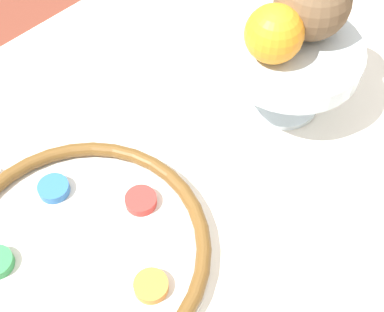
{
  "coord_description": "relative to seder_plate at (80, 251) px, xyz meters",
  "views": [
    {
      "loc": [
        -0.39,
        -0.27,
        1.39
      ],
      "look_at": [
        -0.08,
        0.04,
        0.78
      ],
      "focal_mm": 50.0,
      "sensor_mm": 36.0,
      "label": 1
    }
  ],
  "objects": [
    {
      "name": "dining_table",
      "position": [
        0.28,
        -0.05,
        -0.39
      ],
      "size": [
        1.49,
        0.92,
        0.74
      ],
      "color": "silver",
      "rests_on": "ground_plane"
    },
    {
      "name": "seder_plate",
      "position": [
        0.0,
        0.0,
        0.0
      ],
      "size": [
        0.34,
        0.34,
        0.03
      ],
      "color": "silver",
      "rests_on": "dining_table"
    },
    {
      "name": "fruit_stand",
      "position": [
        0.39,
        -0.02,
        0.08
      ],
      "size": [
        0.2,
        0.2,
        0.12
      ],
      "color": "silver",
      "rests_on": "dining_table"
    },
    {
      "name": "orange_fruit",
      "position": [
        0.35,
        -0.01,
        0.15
      ],
      "size": [
        0.08,
        0.08,
        0.08
      ],
      "color": "orange",
      "rests_on": "fruit_stand"
    },
    {
      "name": "coconut",
      "position": [
        0.43,
        -0.01,
        0.16
      ],
      "size": [
        0.11,
        0.11,
        0.11
      ],
      "color": "brown",
      "rests_on": "fruit_stand"
    }
  ]
}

